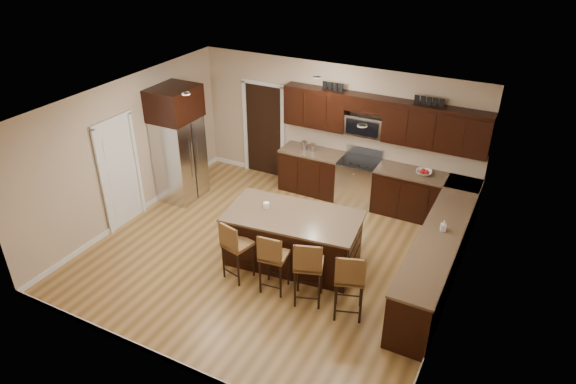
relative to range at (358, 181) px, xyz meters
The scene contains 24 objects.
floor 2.59m from the range, 105.51° to the right, with size 6.00×6.00×0.00m, color #A17640.
ceiling 3.38m from the range, 105.51° to the right, with size 6.00×6.00×0.00m, color silver.
wall_back 1.15m from the range, 156.28° to the left, with size 6.00×6.00×0.00m, color tan.
wall_left 4.51m from the range, 146.33° to the right, with size 5.50×5.50×0.00m, color tan.
wall_right 3.49m from the range, 46.57° to the right, with size 5.50×5.50×0.00m, color tan.
base_cabinets 1.58m from the range, 39.46° to the right, with size 4.02×3.96×0.92m.
upper_cabinets 1.42m from the range, 20.23° to the left, with size 4.00×0.33×0.80m.
range is the anchor object (origin of this frame).
microwave 1.16m from the range, 90.00° to the left, with size 0.76×0.31×0.40m, color silver.
doorway 2.41m from the range, behind, with size 0.85×0.03×2.06m, color black.
pantry_door 4.61m from the range, 143.07° to the right, with size 0.03×0.80×2.04m, color white.
letter_decor 1.84m from the range, 31.31° to the left, with size 2.20×0.03×0.15m, color black, non-canonical shape.
island 2.44m from the range, 95.83° to the right, with size 2.32×1.39×0.92m.
stool_left 3.39m from the range, 104.67° to the right, with size 0.48×0.48×1.06m.
stool_mid 3.28m from the range, 93.02° to the right, with size 0.44×0.44×1.06m.
stool_right 3.31m from the range, 82.53° to the right, with size 0.54×0.54×1.13m.
refrigerator 3.68m from the range, 156.26° to the right, with size 0.79×0.92×2.35m.
floor_mat 1.61m from the range, 123.84° to the right, with size 0.87×0.58×0.01m, color brown.
fruit_bowl 1.36m from the range, ahead, with size 0.30×0.30×0.07m, color silver.
soap_bottle 2.74m from the range, 41.25° to the right, with size 0.08×0.08×0.18m, color #B2B2B2.
canister_tall 1.33m from the range, behind, with size 0.12×0.12×0.18m, color silver.
canister_short 1.14m from the range, behind, with size 0.11×0.11×0.16m, color silver.
island_jar 2.59m from the range, 107.12° to the right, with size 0.10×0.10×0.10m, color white.
stool_extra 3.45m from the range, 71.75° to the right, with size 0.54×0.54×1.13m.
Camera 1 is at (3.62, -6.34, 5.30)m, focal length 32.00 mm.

